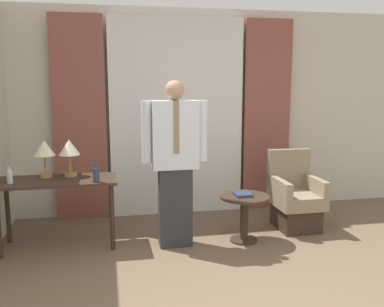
# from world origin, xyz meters

# --- Properties ---
(wall_back) EXTENTS (10.00, 0.06, 2.70)m
(wall_back) POSITION_xyz_m (0.00, 3.20, 1.35)
(wall_back) COLOR beige
(wall_back) RESTS_ON ground_plane
(curtain_sheer_center) EXTENTS (1.76, 0.06, 2.58)m
(curtain_sheer_center) POSITION_xyz_m (0.00, 3.07, 1.29)
(curtain_sheer_center) COLOR white
(curtain_sheer_center) RESTS_ON ground_plane
(curtain_drape_left) EXTENTS (0.65, 0.06, 2.58)m
(curtain_drape_left) POSITION_xyz_m (-1.24, 3.07, 1.29)
(curtain_drape_left) COLOR brown
(curtain_drape_left) RESTS_ON ground_plane
(curtain_drape_right) EXTENTS (0.65, 0.06, 2.58)m
(curtain_drape_right) POSITION_xyz_m (1.24, 3.07, 1.29)
(curtain_drape_right) COLOR brown
(curtain_drape_right) RESTS_ON ground_plane
(desk) EXTENTS (1.24, 0.56, 0.74)m
(desk) POSITION_xyz_m (-1.45, 2.14, 0.63)
(desk) COLOR #38281E
(desk) RESTS_ON ground_plane
(table_lamp_left) EXTENTS (0.23, 0.23, 0.40)m
(table_lamp_left) POSITION_xyz_m (-1.58, 2.28, 1.03)
(table_lamp_left) COLOR #9E7F47
(table_lamp_left) RESTS_ON desk
(table_lamp_right) EXTENTS (0.23, 0.23, 0.40)m
(table_lamp_right) POSITION_xyz_m (-1.32, 2.28, 1.03)
(table_lamp_right) COLOR #9E7F47
(table_lamp_right) RESTS_ON desk
(bottle_near_edge) EXTENTS (0.07, 0.07, 0.19)m
(bottle_near_edge) POSITION_xyz_m (-1.04, 1.94, 0.82)
(bottle_near_edge) COLOR #2D3851
(bottle_near_edge) RESTS_ON desk
(bottle_by_lamp) EXTENTS (0.06, 0.06, 0.18)m
(bottle_by_lamp) POSITION_xyz_m (-1.90, 2.05, 0.81)
(bottle_by_lamp) COLOR silver
(bottle_by_lamp) RESTS_ON desk
(person) EXTENTS (0.70, 0.23, 1.78)m
(person) POSITION_xyz_m (-0.22, 1.91, 0.96)
(person) COLOR #2D2D33
(person) RESTS_ON ground_plane
(armchair) EXTENTS (0.53, 0.63, 0.93)m
(armchair) POSITION_xyz_m (1.30, 2.20, 0.34)
(armchair) COLOR #38281E
(armchair) RESTS_ON ground_plane
(side_table) EXTENTS (0.55, 0.55, 0.52)m
(side_table) POSITION_xyz_m (0.55, 1.88, 0.36)
(side_table) COLOR #38281E
(side_table) RESTS_ON ground_plane
(book) EXTENTS (0.18, 0.20, 0.03)m
(book) POSITION_xyz_m (0.53, 1.89, 0.54)
(book) COLOR #2D334C
(book) RESTS_ON side_table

